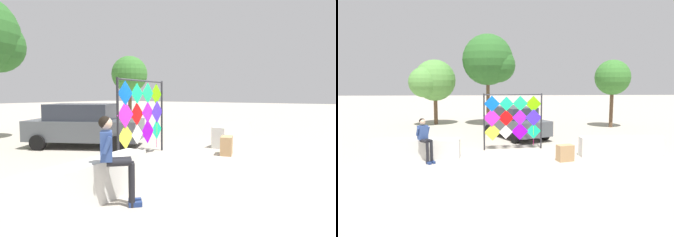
# 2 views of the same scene
# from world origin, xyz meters

# --- Properties ---
(ground) EXTENTS (120.00, 120.00, 0.00)m
(ground) POSITION_xyz_m (0.00, 0.00, 0.00)
(ground) COLOR #ADA393
(plaza_ledge_left) EXTENTS (3.35, 0.51, 0.79)m
(plaza_ledge_left) POSITION_xyz_m (-4.07, -0.38, 0.39)
(plaza_ledge_left) COLOR silver
(plaza_ledge_left) RESTS_ON ground
(plaza_ledge_right) EXTENTS (3.35, 0.51, 0.79)m
(plaza_ledge_right) POSITION_xyz_m (4.07, -0.38, 0.39)
(plaza_ledge_right) COLOR silver
(plaza_ledge_right) RESTS_ON ground
(kite_display_rack) EXTENTS (2.64, 0.28, 2.48)m
(kite_display_rack) POSITION_xyz_m (-0.18, 1.12, 1.46)
(kite_display_rack) COLOR #232328
(kite_display_rack) RESTS_ON ground
(seated_vendor) EXTENTS (0.75, 0.77, 1.64)m
(seated_vendor) POSITION_xyz_m (-3.63, -0.85, 0.98)
(seated_vendor) COLOR black
(seated_vendor) RESTS_ON ground
(parked_car) EXTENTS (3.51, 4.62, 1.65)m
(parked_car) POSITION_xyz_m (0.18, 4.17, 0.84)
(parked_car) COLOR #4C5156
(parked_car) RESTS_ON ground
(cardboard_box_large) EXTENTS (0.68, 0.51, 0.62)m
(cardboard_box_large) POSITION_xyz_m (1.62, -1.01, 0.31)
(cardboard_box_large) COLOR tan
(cardboard_box_large) RESTS_ON ground
(tree_broadleaf) EXTENTS (2.30, 2.30, 4.46)m
(tree_broadleaf) POSITION_xyz_m (6.88, 7.50, 3.34)
(tree_broadleaf) COLOR brown
(tree_broadleaf) RESTS_ON ground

